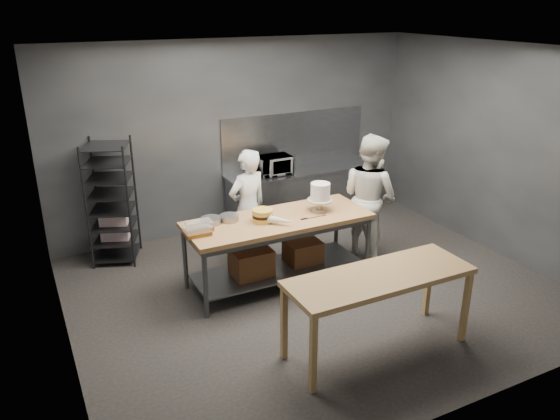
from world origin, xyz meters
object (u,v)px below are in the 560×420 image
at_px(near_counter, 380,282).
at_px(microwave, 274,165).
at_px(frosted_cake_stand, 320,194).
at_px(chef_right, 370,197).
at_px(speed_rack, 112,203).
at_px(layer_cake, 263,215).
at_px(work_table, 276,243).
at_px(chef_behind, 248,208).

height_order(near_counter, microwave, microwave).
bearing_deg(frosted_cake_stand, chef_right, 10.14).
xyz_separation_m(near_counter, speed_rack, (-2.03, 3.49, 0.04)).
distance_m(near_counter, layer_cake, 1.87).
height_order(near_counter, speed_rack, speed_rack).
bearing_deg(chef_right, work_table, 84.04).
bearing_deg(near_counter, layer_cake, 105.31).
relative_size(frosted_cake_stand, layer_cake, 1.46).
height_order(work_table, near_counter, work_table).
distance_m(near_counter, chef_behind, 2.55).
distance_m(near_counter, speed_rack, 4.04).
xyz_separation_m(chef_behind, layer_cake, (-0.11, -0.73, 0.17)).
distance_m(chef_right, frosted_cake_stand, 0.96).
bearing_deg(chef_behind, chef_right, 147.27).
bearing_deg(layer_cake, work_table, 2.30).
bearing_deg(microwave, work_table, -115.14).
bearing_deg(microwave, speed_rack, -178.22).
bearing_deg(frosted_cake_stand, near_counter, -100.82).
relative_size(work_table, speed_rack, 1.37).
bearing_deg(frosted_cake_stand, microwave, 83.76).
relative_size(near_counter, layer_cake, 7.68).
distance_m(near_counter, chef_right, 2.33).
height_order(microwave, layer_cake, microwave).
distance_m(speed_rack, layer_cake, 2.30).
xyz_separation_m(work_table, layer_cake, (-0.20, -0.01, 0.43)).
height_order(chef_behind, microwave, chef_behind).
bearing_deg(layer_cake, chef_right, 5.41).
bearing_deg(speed_rack, frosted_cake_stand, -35.56).
bearing_deg(chef_right, chef_behind, 59.17).
bearing_deg(speed_rack, microwave, 1.78).
xyz_separation_m(near_counter, microwave, (0.54, 3.57, 0.24)).
bearing_deg(speed_rack, chef_right, -24.99).
bearing_deg(chef_right, layer_cake, 83.65).
height_order(chef_behind, chef_right, chef_right).
distance_m(work_table, near_counter, 1.84).
xyz_separation_m(speed_rack, frosted_cake_stand, (2.37, -1.70, 0.30)).
relative_size(near_counter, microwave, 3.69).
distance_m(chef_behind, frosted_cake_stand, 1.08).
bearing_deg(chef_right, frosted_cake_stand, 88.39).
relative_size(microwave, layer_cake, 2.08).
xyz_separation_m(speed_rack, chef_behind, (1.65, -0.97, -0.02)).
relative_size(chef_behind, microwave, 3.07).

